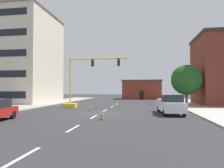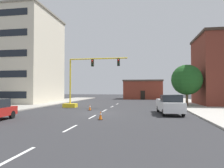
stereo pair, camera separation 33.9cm
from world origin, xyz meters
The scene contains 16 objects.
ground_plane centered at (0.00, 0.00, 0.00)m, with size 160.00×160.00×0.00m, color #2D2D30.
sidewalk_left centered at (-12.55, 8.00, 0.07)m, with size 6.00×56.00×0.14m, color #9E998E.
sidewalk_right centered at (12.55, 8.00, 0.07)m, with size 6.00×56.00×0.14m, color #B2ADA3.
lane_stripe_seg_0 centered at (0.00, -14.00, 0.00)m, with size 0.16×2.40×0.01m, color silver.
lane_stripe_seg_1 centered at (0.00, -8.50, 0.00)m, with size 0.16×2.40×0.01m, color silver.
lane_stripe_seg_2 centered at (0.00, -3.00, 0.00)m, with size 0.16×2.40×0.01m, color silver.
lane_stripe_seg_3 centered at (0.00, 2.50, 0.00)m, with size 0.16×2.40×0.01m, color silver.
lane_stripe_seg_4 centered at (0.00, 8.00, 0.00)m, with size 0.16×2.40×0.01m, color silver.
lane_stripe_seg_5 centered at (0.00, 13.50, 0.00)m, with size 0.16×2.40×0.01m, color silver.
building_tall_left centered at (-18.71, 13.91, 8.44)m, with size 13.01×12.55×16.86m.
building_brick_center centered at (4.20, 33.19, 2.50)m, with size 10.14×7.54×4.97m.
traffic_signal_gantry centered at (-4.47, 5.89, 2.24)m, with size 8.96×1.20×6.83m.
tree_right_mid centered at (10.79, 9.78, 3.92)m, with size 4.43×4.43×6.15m.
pickup_truck_white centered at (7.23, 0.24, 0.97)m, with size 2.39×5.53×1.99m.
traffic_cone_roadside_a centered at (-1.79, 2.45, 0.34)m, with size 0.36×0.36×0.70m.
traffic_cone_roadside_b centered at (1.12, -4.65, 0.36)m, with size 0.36×0.36×0.73m.
Camera 2 is at (4.77, -20.90, 2.51)m, focal length 32.17 mm.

